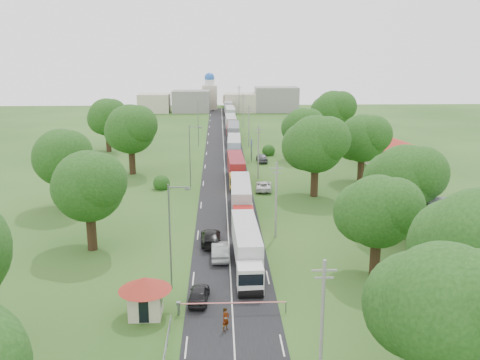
{
  "coord_description": "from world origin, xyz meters",
  "views": [
    {
      "loc": [
        -0.98,
        -65.61,
        22.07
      ],
      "look_at": [
        1.96,
        8.39,
        3.0
      ],
      "focal_mm": 40.0,
      "sensor_mm": 36.0,
      "label": 1
    }
  ],
  "objects_px": {
    "truck_0": "(247,247)",
    "boom_barrier": "(216,304)",
    "guard_booth": "(145,292)",
    "car_lane_mid": "(220,251)",
    "pedestrian_near": "(226,320)",
    "car_lane_front": "(199,294)",
    "info_sign": "(251,145)"
  },
  "relations": [
    {
      "from": "truck_0",
      "to": "boom_barrier",
      "type": "bearing_deg",
      "value": -107.3
    },
    {
      "from": "boom_barrier",
      "to": "guard_booth",
      "type": "bearing_deg",
      "value": -179.99
    },
    {
      "from": "truck_0",
      "to": "car_lane_mid",
      "type": "height_order",
      "value": "truck_0"
    },
    {
      "from": "guard_booth",
      "to": "pedestrian_near",
      "type": "distance_m",
      "value": 7.22
    },
    {
      "from": "truck_0",
      "to": "car_lane_mid",
      "type": "xyz_separation_m",
      "value": [
        -2.7,
        2.19,
        -1.26
      ]
    },
    {
      "from": "boom_barrier",
      "to": "car_lane_mid",
      "type": "bearing_deg",
      "value": 88.29
    },
    {
      "from": "boom_barrier",
      "to": "truck_0",
      "type": "relative_size",
      "value": 0.65
    },
    {
      "from": "car_lane_front",
      "to": "guard_booth",
      "type": "bearing_deg",
      "value": 31.85
    },
    {
      "from": "truck_0",
      "to": "car_lane_front",
      "type": "relative_size",
      "value": 3.4
    },
    {
      "from": "guard_booth",
      "to": "truck_0",
      "type": "bearing_deg",
      "value": 47.79
    },
    {
      "from": "info_sign",
      "to": "car_lane_front",
      "type": "xyz_separation_m",
      "value": [
        -8.08,
        -57.73,
        -2.29
      ]
    },
    {
      "from": "boom_barrier",
      "to": "pedestrian_near",
      "type": "bearing_deg",
      "value": -74.15
    },
    {
      "from": "boom_barrier",
      "to": "car_lane_mid",
      "type": "relative_size",
      "value": 1.83
    },
    {
      "from": "car_lane_front",
      "to": "pedestrian_near",
      "type": "distance_m",
      "value": 5.44
    },
    {
      "from": "guard_booth",
      "to": "car_lane_front",
      "type": "xyz_separation_m",
      "value": [
        4.32,
        2.27,
        -1.45
      ]
    },
    {
      "from": "boom_barrier",
      "to": "guard_booth",
      "type": "distance_m",
      "value": 5.98
    },
    {
      "from": "guard_booth",
      "to": "truck_0",
      "type": "distance_m",
      "value": 13.25
    },
    {
      "from": "car_lane_mid",
      "to": "pedestrian_near",
      "type": "height_order",
      "value": "pedestrian_near"
    },
    {
      "from": "car_lane_front",
      "to": "info_sign",
      "type": "bearing_deg",
      "value": -93.88
    },
    {
      "from": "guard_booth",
      "to": "boom_barrier",
      "type": "bearing_deg",
      "value": 0.01
    },
    {
      "from": "boom_barrier",
      "to": "guard_booth",
      "type": "relative_size",
      "value": 2.1
    },
    {
      "from": "info_sign",
      "to": "car_lane_front",
      "type": "height_order",
      "value": "info_sign"
    },
    {
      "from": "guard_booth",
      "to": "car_lane_front",
      "type": "bearing_deg",
      "value": 27.76
    },
    {
      "from": "guard_booth",
      "to": "car_lane_mid",
      "type": "distance_m",
      "value": 13.57
    },
    {
      "from": "guard_booth",
      "to": "truck_0",
      "type": "relative_size",
      "value": 0.31
    },
    {
      "from": "info_sign",
      "to": "pedestrian_near",
      "type": "bearing_deg",
      "value": -95.29
    },
    {
      "from": "boom_barrier",
      "to": "car_lane_front",
      "type": "relative_size",
      "value": 2.21
    },
    {
      "from": "boom_barrier",
      "to": "pedestrian_near",
      "type": "relative_size",
      "value": 4.91
    },
    {
      "from": "info_sign",
      "to": "car_lane_mid",
      "type": "height_order",
      "value": "info_sign"
    },
    {
      "from": "car_lane_mid",
      "to": "pedestrian_near",
      "type": "relative_size",
      "value": 2.68
    },
    {
      "from": "truck_0",
      "to": "pedestrian_near",
      "type": "xyz_separation_m",
      "value": [
        -2.3,
        -12.47,
        -1.15
      ]
    },
    {
      "from": "info_sign",
      "to": "pedestrian_near",
      "type": "distance_m",
      "value": 62.96
    }
  ]
}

